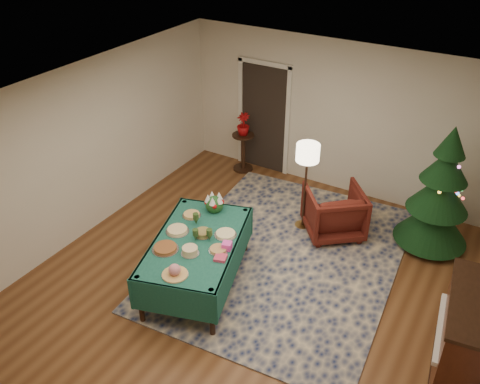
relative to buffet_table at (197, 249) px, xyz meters
The scene contains 24 objects.
room_shell 1.06m from the buffet_table, ahead, with size 7.00×7.00×7.00m.
doorway 3.59m from the buffet_table, 103.89° to the left, with size 1.08×0.04×2.16m.
rug 1.51m from the buffet_table, 55.35° to the left, with size 3.20×4.20×0.02m, color #121E45.
buffet_table is the anchor object (origin of this frame).
platter_0 0.77m from the buffet_table, 75.43° to the right, with size 0.33×0.33×0.16m.
platter_1 0.47m from the buffet_table, 121.36° to the right, with size 0.35×0.35×0.05m.
platter_2 0.36m from the buffet_table, 69.91° to the right, with size 0.24×0.24×0.10m.
platter_3 0.42m from the buffet_table, ahead, with size 0.26×0.26×0.04m.
platter_4 0.37m from the buffet_table, behind, with size 0.32×0.32×0.05m.
platter_5 0.23m from the buffet_table, 83.76° to the left, with size 0.25×0.25×0.07m.
platter_6 0.44m from the buffet_table, 46.66° to the left, with size 0.31×0.31×0.04m.
platter_7 0.61m from the buffet_table, 131.23° to the left, with size 0.27×0.27×0.04m.
goblet_0 0.45m from the buffet_table, 124.80° to the left, with size 0.08×0.08×0.18m.
goblet_1 0.30m from the buffet_table, 31.43° to the left, with size 0.08×0.08×0.18m.
goblet_2 0.24m from the buffet_table, 161.59° to the right, with size 0.08×0.08×0.18m.
napkin_stack 0.55m from the buffet_table, 18.43° to the right, with size 0.15×0.15×0.04m, color #D23A5A.
gift_box 0.50m from the buffet_table, ahead, with size 0.12×0.12×0.10m, color #FB45BF.
centerpiece 0.80m from the buffet_table, 104.00° to the left, with size 0.27×0.27×0.31m.
armchair 2.40m from the buffet_table, 60.90° to the left, with size 0.85×0.80×0.88m, color #511811.
floor_lamp 2.23m from the buffet_table, 71.45° to the left, with size 0.36×0.36×1.49m.
side_table 3.38m from the buffet_table, 109.66° to the left, with size 0.42×0.42×0.75m.
potted_plant 3.38m from the buffet_table, 109.66° to the left, with size 0.24×0.43×0.24m, color #9F0B0E.
christmas_tree 3.67m from the buffet_table, 45.21° to the left, with size 1.42×1.42×2.00m.
piano 3.46m from the buffet_table, ahead, with size 0.77×1.39×1.15m.
Camera 1 is at (2.54, -4.34, 4.87)m, focal length 38.00 mm.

